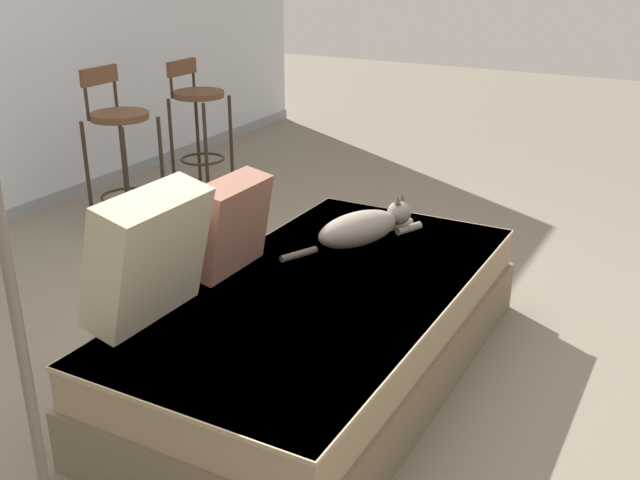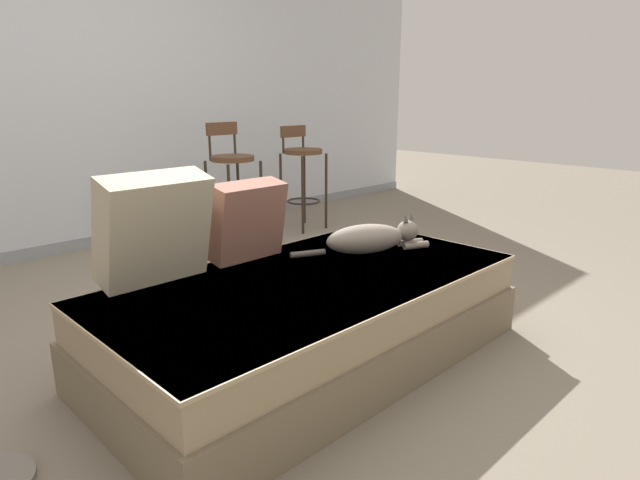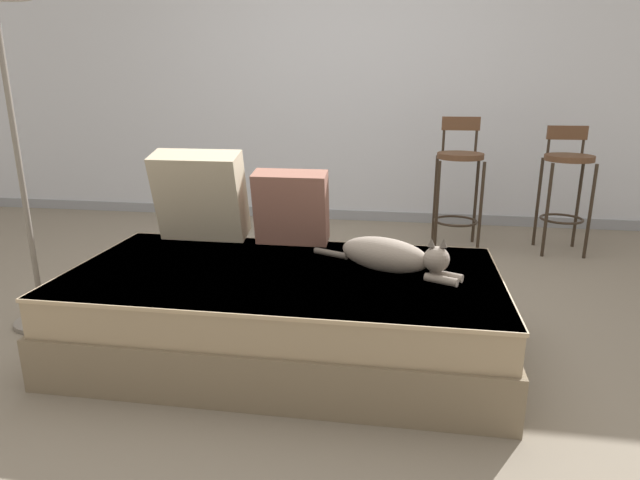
# 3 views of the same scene
# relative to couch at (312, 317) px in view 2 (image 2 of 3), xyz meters

# --- Properties ---
(ground_plane) EXTENTS (16.00, 16.00, 0.00)m
(ground_plane) POSITION_rel_couch_xyz_m (0.00, 0.40, -0.21)
(ground_plane) COLOR slate
(ground_plane) RESTS_ON ground
(wall_back_panel) EXTENTS (8.00, 0.10, 2.60)m
(wall_back_panel) POSITION_rel_couch_xyz_m (0.00, 2.65, 1.09)
(wall_back_panel) COLOR silver
(wall_back_panel) RESTS_ON ground
(wall_baseboard_trim) EXTENTS (8.00, 0.02, 0.09)m
(wall_baseboard_trim) POSITION_rel_couch_xyz_m (0.00, 2.60, -0.16)
(wall_baseboard_trim) COLOR gray
(wall_baseboard_trim) RESTS_ON ground
(couch) EXTENTS (1.94, 1.01, 0.40)m
(couch) POSITION_rel_couch_xyz_m (0.00, 0.00, 0.00)
(couch) COLOR #766750
(couch) RESTS_ON ground
(throw_pillow_corner) EXTENTS (0.46, 0.27, 0.48)m
(throw_pillow_corner) POSITION_rel_couch_xyz_m (-0.53, 0.41, 0.44)
(throw_pillow_corner) COLOR beige
(throw_pillow_corner) RESTS_ON couch
(throw_pillow_middle) EXTENTS (0.37, 0.20, 0.39)m
(throw_pillow_middle) POSITION_rel_couch_xyz_m (-0.05, 0.41, 0.39)
(throw_pillow_middle) COLOR #936051
(throw_pillow_middle) RESTS_ON couch
(cat) EXTENTS (0.69, 0.39, 0.19)m
(cat) POSITION_rel_couch_xyz_m (0.47, 0.06, 0.27)
(cat) COLOR gray
(cat) RESTS_ON couch
(bar_stool_near_window) EXTENTS (0.34, 0.34, 0.98)m
(bar_stool_near_window) POSITION_rel_couch_xyz_m (0.92, 1.88, 0.35)
(bar_stool_near_window) COLOR #2D2319
(bar_stool_near_window) RESTS_ON ground
(bar_stool_by_doorway) EXTENTS (0.34, 0.34, 0.92)m
(bar_stool_by_doorway) POSITION_rel_couch_xyz_m (1.68, 1.88, 0.36)
(bar_stool_by_doorway) COLOR #2D2319
(bar_stool_by_doorway) RESTS_ON ground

